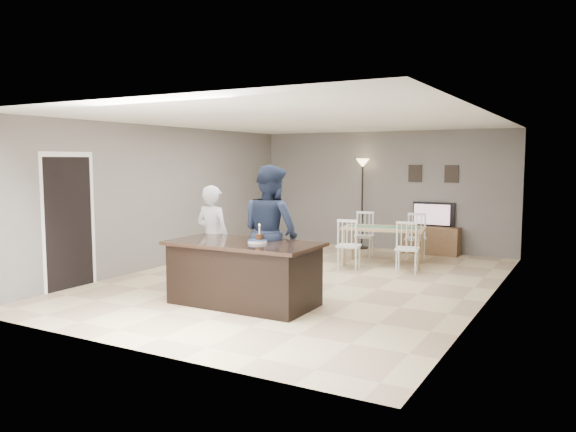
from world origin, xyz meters
The scene contains 14 objects.
floor centered at (0.00, 0.00, 0.00)m, with size 8.00×8.00×0.00m, color #D2BA87.
room_shell centered at (0.00, 0.00, 1.68)m, with size 8.00×8.00×8.00m.
kitchen_island centered at (0.00, -1.80, 0.45)m, with size 2.15×1.10×0.90m.
tv_console centered at (1.20, 3.77, 0.30)m, with size 1.20×0.40×0.60m, color brown.
television centered at (1.20, 3.84, 0.86)m, with size 0.91×0.12×0.53m, color black.
tv_screen_glow centered at (1.20, 3.76, 0.87)m, with size 0.78×0.78×0.00m, color orange.
picture_frames centered at (1.15, 3.98, 1.75)m, with size 1.10×0.02×0.38m.
doorway centered at (-2.99, -2.30, 1.26)m, with size 0.00×2.10×2.65m.
woman centered at (-0.95, -1.25, 0.83)m, with size 0.60×0.40×1.66m, color #B2B2B6.
man centered at (0.12, -1.25, 0.99)m, with size 0.96×0.75×1.98m, color #1A233A.
birthday_cake centered at (0.22, -1.74, 0.96)m, with size 0.17×0.17×0.26m.
plate_stack centered at (0.22, -1.79, 0.92)m, with size 0.27×0.27×0.04m.
dining_table centered at (0.70, 2.09, 0.61)m, with size 1.78×2.01×0.96m.
floor_lamp centered at (-0.42, 3.79, 1.61)m, with size 0.31×0.31×2.08m.
Camera 1 is at (4.35, -8.35, 2.05)m, focal length 35.00 mm.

